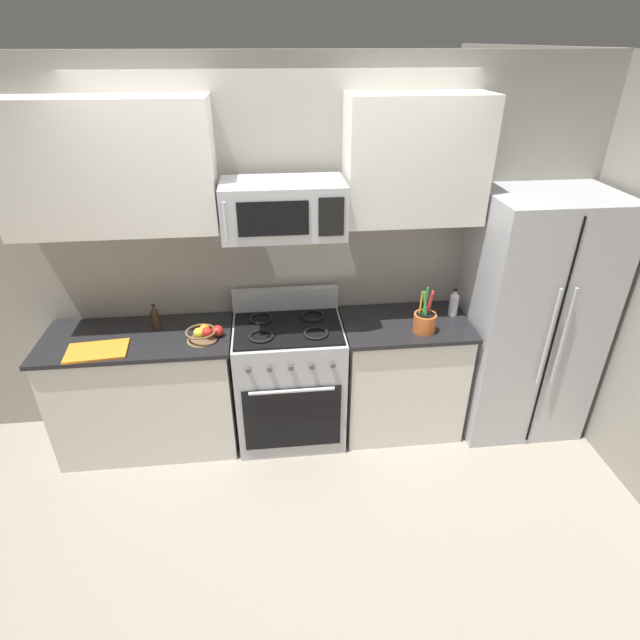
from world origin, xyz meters
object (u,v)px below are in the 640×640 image
(apple_loose, at_px, (218,331))
(bottle_vinegar, at_px, (454,303))
(cutting_board, at_px, (97,351))
(bottle_soy, at_px, (155,318))
(fruit_basket, at_px, (202,334))
(microwave, at_px, (283,208))
(utensil_crock, at_px, (425,321))
(refrigerator, at_px, (529,318))
(range_oven, at_px, (290,380))

(apple_loose, relative_size, bottle_vinegar, 0.39)
(cutting_board, height_order, bottle_soy, bottle_soy)
(fruit_basket, xyz_separation_m, bottle_soy, (-0.32, 0.18, 0.04))
(microwave, height_order, utensil_crock, microwave)
(cutting_board, bearing_deg, bottle_soy, 38.31)
(fruit_basket, bearing_deg, bottle_vinegar, 5.15)
(fruit_basket, bearing_deg, utensil_crock, -1.72)
(utensil_crock, distance_m, bottle_soy, 1.83)
(bottle_vinegar, bearing_deg, bottle_soy, 179.44)
(refrigerator, bearing_deg, microwave, 178.60)
(apple_loose, relative_size, cutting_board, 0.21)
(range_oven, height_order, fruit_basket, range_oven)
(range_oven, relative_size, apple_loose, 13.80)
(microwave, relative_size, bottle_soy, 3.99)
(fruit_basket, bearing_deg, apple_loose, 18.73)
(refrigerator, bearing_deg, fruit_basket, -178.26)
(fruit_basket, bearing_deg, microwave, 11.12)
(fruit_basket, height_order, cutting_board, fruit_basket)
(apple_loose, bearing_deg, range_oven, 6.41)
(utensil_crock, xyz_separation_m, bottle_vinegar, (0.27, 0.20, 0.02))
(cutting_board, xyz_separation_m, bottle_vinegar, (2.41, 0.24, 0.09))
(refrigerator, height_order, apple_loose, refrigerator)
(fruit_basket, height_order, apple_loose, fruit_basket)
(utensil_crock, bearing_deg, range_oven, 171.85)
(microwave, height_order, fruit_basket, microwave)
(bottle_soy, bearing_deg, fruit_basket, -29.07)
(microwave, bearing_deg, utensil_crock, -9.69)
(range_oven, relative_size, bottle_vinegar, 5.33)
(microwave, relative_size, apple_loose, 9.49)
(fruit_basket, height_order, bottle_vinegar, bottle_vinegar)
(range_oven, distance_m, apple_loose, 0.67)
(utensil_crock, xyz_separation_m, cutting_board, (-2.14, -0.04, -0.07))
(apple_loose, relative_size, bottle_soy, 0.42)
(range_oven, xyz_separation_m, utensil_crock, (0.92, -0.13, 0.51))
(range_oven, relative_size, fruit_basket, 5.46)
(refrigerator, height_order, utensil_crock, refrigerator)
(range_oven, bearing_deg, cutting_board, -172.16)
(apple_loose, bearing_deg, cutting_board, -171.26)
(refrigerator, bearing_deg, range_oven, 179.43)
(refrigerator, bearing_deg, utensil_crock, -171.97)
(microwave, distance_m, fruit_basket, 0.98)
(refrigerator, relative_size, fruit_basket, 9.00)
(microwave, distance_m, bottle_vinegar, 1.41)
(refrigerator, distance_m, microwave, 1.93)
(microwave, bearing_deg, bottle_soy, 175.71)
(range_oven, bearing_deg, bottle_soy, 174.10)
(range_oven, bearing_deg, apple_loose, -173.59)
(microwave, xyz_separation_m, bottle_soy, (-0.89, 0.07, -0.75))
(range_oven, bearing_deg, utensil_crock, -8.15)
(refrigerator, bearing_deg, apple_loose, -179.07)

